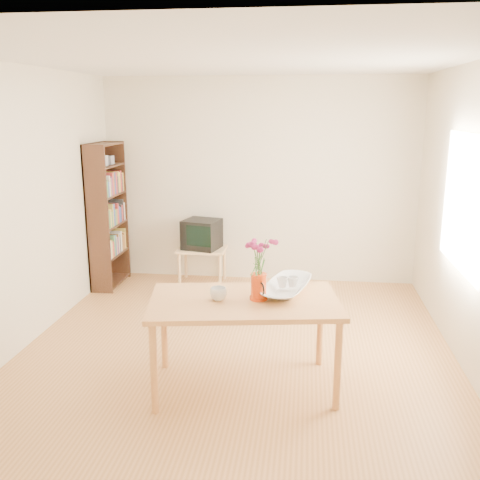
# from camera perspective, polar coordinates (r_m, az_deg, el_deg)

# --- Properties ---
(room) EXTENTS (4.50, 4.50, 4.50)m
(room) POSITION_cam_1_polar(r_m,az_deg,el_deg) (4.67, -0.09, 2.72)
(room) COLOR #B47840
(room) RESTS_ON ground
(table) EXTENTS (1.59, 1.07, 0.75)m
(table) POSITION_cam_1_polar(r_m,az_deg,el_deg) (4.24, 0.47, -7.32)
(table) COLOR #CB8345
(table) RESTS_ON ground
(tv_stand) EXTENTS (0.60, 0.45, 0.46)m
(tv_stand) POSITION_cam_1_polar(r_m,az_deg,el_deg) (6.89, -4.06, -1.47)
(tv_stand) COLOR #E3B880
(tv_stand) RESTS_ON ground
(bookshelf) EXTENTS (0.28, 0.70, 1.80)m
(bookshelf) POSITION_cam_1_polar(r_m,az_deg,el_deg) (6.89, -13.89, 2.04)
(bookshelf) COLOR #341C11
(bookshelf) RESTS_ON ground
(pitcher) EXTENTS (0.14, 0.21, 0.21)m
(pitcher) POSITION_cam_1_polar(r_m,az_deg,el_deg) (4.18, 2.00, -5.09)
(pitcher) COLOR red
(pitcher) RESTS_ON table
(flowers) EXTENTS (0.24, 0.24, 0.34)m
(flowers) POSITION_cam_1_polar(r_m,az_deg,el_deg) (4.10, 2.02, -1.47)
(flowers) COLOR #C02D73
(flowers) RESTS_ON pitcher
(mug) EXTENTS (0.18, 0.18, 0.10)m
(mug) POSITION_cam_1_polar(r_m,az_deg,el_deg) (4.18, -2.33, -5.77)
(mug) COLOR white
(mug) RESTS_ON table
(bowl) EXTENTS (0.57, 0.57, 0.45)m
(bowl) POSITION_cam_1_polar(r_m,az_deg,el_deg) (4.33, 5.10, -2.72)
(bowl) COLOR white
(bowl) RESTS_ON table
(teacup_a) EXTENTS (0.10, 0.10, 0.07)m
(teacup_a) POSITION_cam_1_polar(r_m,az_deg,el_deg) (4.34, 4.56, -3.23)
(teacup_a) COLOR white
(teacup_a) RESTS_ON bowl
(teacup_b) EXTENTS (0.09, 0.09, 0.07)m
(teacup_b) POSITION_cam_1_polar(r_m,az_deg,el_deg) (4.36, 5.69, -3.18)
(teacup_b) COLOR white
(teacup_b) RESTS_ON bowl
(television) EXTENTS (0.51, 0.49, 0.37)m
(television) POSITION_cam_1_polar(r_m,az_deg,el_deg) (6.83, -4.08, 0.69)
(television) COLOR black
(television) RESTS_ON tv_stand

